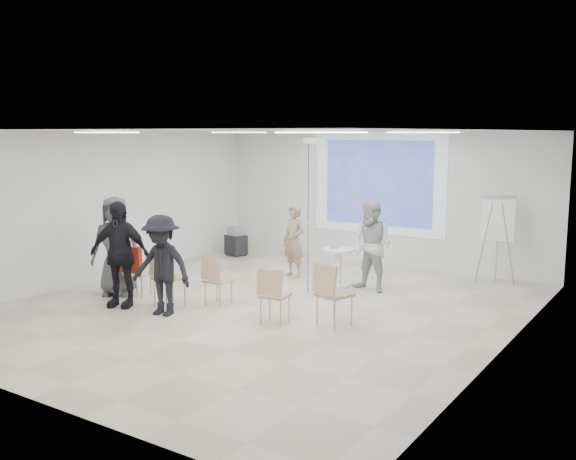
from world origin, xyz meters
The scene contains 30 objects.
floor centered at (0.00, 0.00, -0.05)m, with size 8.00×9.00×0.10m, color beige.
ceiling centered at (0.00, 0.00, 3.05)m, with size 8.00×9.00×0.10m, color white.
wall_back centered at (0.00, 4.55, 1.50)m, with size 8.00×0.10×3.00m, color silver.
wall_left centered at (-4.05, 0.00, 1.50)m, with size 0.10×9.00×3.00m, color silver.
wall_right centered at (4.05, 0.00, 1.50)m, with size 0.10×9.00×3.00m, color silver.
projection_halo centered at (0.00, 4.49, 1.85)m, with size 3.20×0.01×2.30m, color silver.
projection_image centered at (0.00, 4.47, 1.85)m, with size 2.60×0.01×1.90m, color #304BA6.
pedestal_table centered at (0.33, 2.07, 0.43)m, with size 0.75×0.75×0.77m.
player_left centered at (-0.87, 2.35, 0.85)m, with size 0.62×0.42×1.71m, color tan.
player_right centered at (1.02, 2.12, 0.96)m, with size 0.93×0.74×1.93m, color silver.
controller_left centered at (-0.69, 2.60, 1.12)m, with size 0.04×0.11×0.04m, color white.
controller_right centered at (0.84, 2.37, 1.30)m, with size 0.04×0.13×0.04m, color white.
chair_far_left centered at (-2.60, -0.64, 0.51)m, with size 0.48×0.50×0.86m.
chair_left_mid centered at (-2.37, -0.62, 0.48)m, with size 0.46×0.49×0.81m.
chair_left_inner centered at (-1.45, -0.83, 0.58)m, with size 0.56×0.59×0.99m.
chair_center centered at (-0.77, -0.31, 0.51)m, with size 0.41×0.44×0.86m.
chair_right_inner centered at (0.68, -0.66, 0.53)m, with size 0.49×0.51×0.89m.
chair_right_far centered at (1.50, -0.29, 0.59)m, with size 0.58×0.60×1.00m.
red_jacket centered at (-2.38, -0.77, 0.72)m, with size 0.49×0.11×0.47m, color #9E2213.
laptop centered at (-1.43, -0.73, 0.53)m, with size 0.36×0.26×0.03m, color black.
audience_left centered at (-2.12, -1.22, 1.05)m, with size 1.22×0.73×2.10m, color black.
audience_mid centered at (-1.14, -1.22, 0.94)m, with size 1.22×0.66×1.88m, color black.
audience_outer centered at (-2.79, -0.70, 1.02)m, with size 1.00×0.66×2.04m, color #56555A.
flipchart_easel centered at (2.81, 4.00, 1.30)m, with size 0.76×0.58×1.76m.
av_cart centered at (-3.31, 3.54, 0.32)m, with size 0.55×0.48×0.70m.
ceiling_projector centered at (0.10, 1.49, 2.69)m, with size 0.30×0.25×3.00m.
fluor_panel_nw centered at (-2.00, 2.00, 2.97)m, with size 1.20×0.30×0.02m, color white.
fluor_panel_ne centered at (2.00, 2.00, 2.97)m, with size 1.20×0.30×0.02m, color white.
fluor_panel_sw centered at (-2.00, -1.50, 2.97)m, with size 1.20×0.30×0.02m, color white.
fluor_panel_se centered at (2.00, -1.50, 2.97)m, with size 1.20×0.30×0.02m, color white.
Camera 1 is at (6.19, -8.63, 2.97)m, focal length 40.00 mm.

